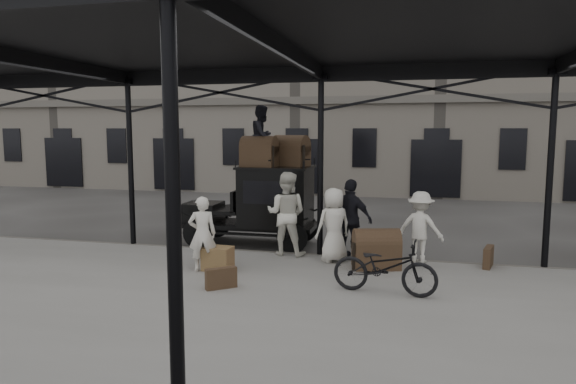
% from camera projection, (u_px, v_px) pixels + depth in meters
% --- Properties ---
extents(ground, '(120.00, 120.00, 0.00)m').
position_uv_depth(ground, '(303.00, 284.00, 10.50)').
color(ground, '#383533').
rests_on(ground, ground).
extents(platform, '(28.00, 8.00, 0.15)m').
position_uv_depth(platform, '(279.00, 315.00, 8.56)').
color(platform, slate).
rests_on(platform, ground).
extents(canopy, '(22.50, 9.00, 4.74)m').
position_uv_depth(canopy, '(283.00, 40.00, 8.28)').
color(canopy, black).
rests_on(canopy, ground).
extents(building_frontage, '(64.00, 8.00, 14.00)m').
position_uv_depth(building_frontage, '(373.00, 56.00, 27.03)').
color(building_frontage, slate).
rests_on(building_frontage, ground).
extents(taxi, '(3.65, 1.55, 2.18)m').
position_uv_depth(taxi, '(265.00, 202.00, 13.90)').
color(taxi, black).
rests_on(taxi, ground).
extents(porter_left, '(0.69, 0.59, 1.61)m').
position_uv_depth(porter_left, '(202.00, 234.00, 10.89)').
color(porter_left, silver).
rests_on(porter_left, platform).
extents(porter_midleft, '(1.00, 0.80, 2.01)m').
position_uv_depth(porter_midleft, '(286.00, 214.00, 12.28)').
color(porter_midleft, silver).
rests_on(porter_midleft, platform).
extents(porter_centre, '(0.99, 0.92, 1.70)m').
position_uv_depth(porter_centre, '(334.00, 225.00, 11.66)').
color(porter_centre, beige).
rests_on(porter_centre, platform).
extents(porter_official, '(1.18, 0.87, 1.87)m').
position_uv_depth(porter_official, '(351.00, 219.00, 11.94)').
color(porter_official, black).
rests_on(porter_official, platform).
extents(porter_right, '(1.17, 0.87, 1.62)m').
position_uv_depth(porter_right, '(420.00, 227.00, 11.59)').
color(porter_right, beige).
rests_on(porter_right, platform).
extents(bicycle, '(1.98, 0.90, 1.01)m').
position_uv_depth(bicycle, '(385.00, 267.00, 9.40)').
color(bicycle, black).
rests_on(bicycle, platform).
extents(porter_roof, '(0.76, 0.89, 1.61)m').
position_uv_depth(porter_roof, '(263.00, 136.00, 13.59)').
color(porter_roof, black).
rests_on(porter_roof, taxi).
extents(steamer_trunk_roof_near, '(0.98, 0.67, 0.67)m').
position_uv_depth(steamer_trunk_roof_near, '(259.00, 154.00, 13.52)').
color(steamer_trunk_roof_near, '#453220').
rests_on(steamer_trunk_roof_near, taxi).
extents(steamer_trunk_roof_far, '(1.07, 0.83, 0.69)m').
position_uv_depth(steamer_trunk_roof_far, '(291.00, 153.00, 13.78)').
color(steamer_trunk_roof_far, '#453220').
rests_on(steamer_trunk_roof_far, taxi).
extents(steamer_trunk_platform, '(1.12, 0.85, 0.73)m').
position_uv_depth(steamer_trunk_platform, '(376.00, 252.00, 11.16)').
color(steamer_trunk_platform, '#453220').
rests_on(steamer_trunk_platform, platform).
extents(wicker_hamper, '(0.63, 0.49, 0.50)m').
position_uv_depth(wicker_hamper, '(218.00, 258.00, 11.02)').
color(wicker_hamper, brown).
rests_on(wicker_hamper, platform).
extents(suitcase_upright, '(0.30, 0.62, 0.45)m').
position_uv_depth(suitcase_upright, '(488.00, 257.00, 11.25)').
color(suitcase_upright, '#453220').
rests_on(suitcase_upright, platform).
extents(suitcase_flat, '(0.56, 0.49, 0.40)m').
position_uv_depth(suitcase_flat, '(221.00, 278.00, 9.73)').
color(suitcase_flat, '#453220').
rests_on(suitcase_flat, platform).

